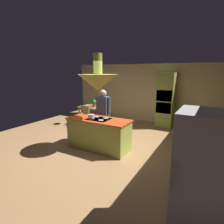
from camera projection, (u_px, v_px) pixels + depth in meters
name	position (u px, v px, depth m)	size (l,w,h in m)	color
ground	(103.00, 146.00, 5.64)	(8.16, 8.16, 0.00)	#AD7F51
wall_back	(143.00, 93.00, 8.29)	(6.80, 0.10, 2.55)	beige
kitchen_island	(99.00, 134.00, 5.37)	(1.84, 0.78, 0.92)	#939E42
counter_run_right	(210.00, 143.00, 4.68)	(0.73, 2.38, 0.90)	#939E42
oven_tower	(166.00, 100.00, 7.46)	(0.66, 0.62, 2.19)	#939E42
refrigerator	(202.00, 175.00, 2.49)	(0.72, 0.74, 1.75)	silver
dining_table	(93.00, 109.00, 7.93)	(1.02, 0.84, 0.76)	olive
person_at_island	(103.00, 112.00, 5.95)	(0.53, 0.22, 1.67)	tan
range_hood	(98.00, 82.00, 5.04)	(1.10, 1.10, 1.00)	#939E42
pendant_light_over_table	(92.00, 80.00, 7.66)	(0.32, 0.32, 0.82)	#E0B266
chair_facing_island	(84.00, 115.00, 7.41)	(0.40, 0.40, 0.87)	olive
chair_by_back_wall	(101.00, 110.00, 8.50)	(0.40, 0.40, 0.87)	olive
potted_plant_on_table	(94.00, 103.00, 7.78)	(0.20, 0.20, 0.30)	#99382D
cup_on_table	(86.00, 106.00, 7.79)	(0.07, 0.07, 0.09)	white
canister_flour	(211.00, 130.00, 4.07)	(0.12, 0.12, 0.15)	silver
canister_sugar	(212.00, 126.00, 4.22)	(0.10, 0.10, 0.20)	#E0B78C
microwave_on_counter	(213.00, 115.00, 5.15)	(0.46, 0.36, 0.28)	#232326
cooking_pot_on_cooktop	(91.00, 116.00, 5.22)	(0.18, 0.18, 0.12)	#B2B2B7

